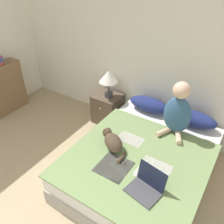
{
  "coord_description": "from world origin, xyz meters",
  "views": [
    {
      "loc": [
        1.34,
        0.64,
        2.51
      ],
      "look_at": [
        -0.02,
        2.75,
        0.82
      ],
      "focal_mm": 38.0,
      "sensor_mm": 36.0,
      "label": 1
    }
  ],
  "objects_px": {
    "pillow_near": "(149,104)",
    "cat_tabby": "(112,141)",
    "table_lamp": "(109,78)",
    "bookshelf": "(3,89)",
    "pillow_far": "(194,119)",
    "nightstand": "(107,108)",
    "person_sitting": "(178,111)",
    "bed": "(143,163)",
    "laptop_open": "(146,187)"
  },
  "relations": [
    {
      "from": "pillow_near",
      "to": "cat_tabby",
      "type": "bearing_deg",
      "value": -90.48
    },
    {
      "from": "table_lamp",
      "to": "bookshelf",
      "type": "height_order",
      "value": "table_lamp"
    },
    {
      "from": "pillow_far",
      "to": "cat_tabby",
      "type": "relative_size",
      "value": 1.52
    },
    {
      "from": "pillow_near",
      "to": "cat_tabby",
      "type": "height_order",
      "value": "pillow_near"
    },
    {
      "from": "pillow_far",
      "to": "pillow_near",
      "type": "bearing_deg",
      "value": 180.0
    },
    {
      "from": "nightstand",
      "to": "pillow_far",
      "type": "bearing_deg",
      "value": 1.77
    },
    {
      "from": "person_sitting",
      "to": "pillow_far",
      "type": "bearing_deg",
      "value": 59.98
    },
    {
      "from": "pillow_near",
      "to": "nightstand",
      "type": "distance_m",
      "value": 0.81
    },
    {
      "from": "person_sitting",
      "to": "table_lamp",
      "type": "bearing_deg",
      "value": 169.09
    },
    {
      "from": "bed",
      "to": "pillow_far",
      "type": "bearing_deg",
      "value": 67.76
    },
    {
      "from": "pillow_near",
      "to": "nightstand",
      "type": "bearing_deg",
      "value": -176.57
    },
    {
      "from": "person_sitting",
      "to": "bookshelf",
      "type": "relative_size",
      "value": 0.82
    },
    {
      "from": "laptop_open",
      "to": "nightstand",
      "type": "xyz_separation_m",
      "value": [
        -1.38,
        1.34,
        -0.26
      ]
    },
    {
      "from": "pillow_near",
      "to": "cat_tabby",
      "type": "distance_m",
      "value": 1.02
    },
    {
      "from": "pillow_far",
      "to": "nightstand",
      "type": "height_order",
      "value": "pillow_far"
    },
    {
      "from": "pillow_far",
      "to": "bookshelf",
      "type": "distance_m",
      "value": 3.32
    },
    {
      "from": "cat_tabby",
      "to": "nightstand",
      "type": "height_order",
      "value": "cat_tabby"
    },
    {
      "from": "laptop_open",
      "to": "nightstand",
      "type": "height_order",
      "value": "laptop_open"
    },
    {
      "from": "pillow_far",
      "to": "bookshelf",
      "type": "xyz_separation_m",
      "value": [
        -3.22,
        -0.8,
        -0.11
      ]
    },
    {
      "from": "pillow_near",
      "to": "cat_tabby",
      "type": "relative_size",
      "value": 1.52
    },
    {
      "from": "cat_tabby",
      "to": "pillow_far",
      "type": "bearing_deg",
      "value": -94.93
    },
    {
      "from": "pillow_near",
      "to": "pillow_far",
      "type": "xyz_separation_m",
      "value": [
        0.7,
        0.0,
        0.0
      ]
    },
    {
      "from": "cat_tabby",
      "to": "pillow_near",
      "type": "bearing_deg",
      "value": -60.75
    },
    {
      "from": "bookshelf",
      "to": "nightstand",
      "type": "bearing_deg",
      "value": 23.06
    },
    {
      "from": "bed",
      "to": "laptop_open",
      "type": "relative_size",
      "value": 5.3
    },
    {
      "from": "nightstand",
      "to": "bookshelf",
      "type": "xyz_separation_m",
      "value": [
        -1.78,
        -0.76,
        0.2
      ]
    },
    {
      "from": "cat_tabby",
      "to": "laptop_open",
      "type": "bearing_deg",
      "value": -179.66
    },
    {
      "from": "person_sitting",
      "to": "cat_tabby",
      "type": "xyz_separation_m",
      "value": [
        -0.54,
        -0.73,
        -0.23
      ]
    },
    {
      "from": "pillow_far",
      "to": "cat_tabby",
      "type": "bearing_deg",
      "value": -124.65
    },
    {
      "from": "person_sitting",
      "to": "laptop_open",
      "type": "bearing_deg",
      "value": -84.63
    },
    {
      "from": "table_lamp",
      "to": "pillow_far",
      "type": "bearing_deg",
      "value": 2.22
    },
    {
      "from": "nightstand",
      "to": "person_sitting",
      "type": "bearing_deg",
      "value": -11.04
    },
    {
      "from": "pillow_far",
      "to": "person_sitting",
      "type": "relative_size",
      "value": 0.85
    },
    {
      "from": "bed",
      "to": "nightstand",
      "type": "height_order",
      "value": "nightstand"
    },
    {
      "from": "laptop_open",
      "to": "bookshelf",
      "type": "relative_size",
      "value": 0.42
    },
    {
      "from": "person_sitting",
      "to": "nightstand",
      "type": "xyz_separation_m",
      "value": [
        -1.28,
        0.25,
        -0.54
      ]
    },
    {
      "from": "bed",
      "to": "person_sitting",
      "type": "distance_m",
      "value": 0.82
    },
    {
      "from": "bed",
      "to": "pillow_near",
      "type": "bearing_deg",
      "value": 112.24
    },
    {
      "from": "laptop_open",
      "to": "nightstand",
      "type": "distance_m",
      "value": 1.94
    },
    {
      "from": "cat_tabby",
      "to": "bookshelf",
      "type": "height_order",
      "value": "bookshelf"
    },
    {
      "from": "pillow_near",
      "to": "pillow_far",
      "type": "relative_size",
      "value": 1.0
    },
    {
      "from": "pillow_near",
      "to": "bookshelf",
      "type": "relative_size",
      "value": 0.7
    },
    {
      "from": "bed",
      "to": "bookshelf",
      "type": "height_order",
      "value": "bookshelf"
    },
    {
      "from": "bed",
      "to": "pillow_near",
      "type": "xyz_separation_m",
      "value": [
        -0.35,
        0.86,
        0.34
      ]
    },
    {
      "from": "bed",
      "to": "person_sitting",
      "type": "xyz_separation_m",
      "value": [
        0.18,
        0.56,
        0.57
      ]
    },
    {
      "from": "bed",
      "to": "pillow_near",
      "type": "relative_size",
      "value": 3.18
    },
    {
      "from": "laptop_open",
      "to": "person_sitting",
      "type": "bearing_deg",
      "value": 106.35
    },
    {
      "from": "bookshelf",
      "to": "laptop_open",
      "type": "bearing_deg",
      "value": -10.47
    },
    {
      "from": "pillow_far",
      "to": "laptop_open",
      "type": "bearing_deg",
      "value": -92.77
    },
    {
      "from": "table_lamp",
      "to": "laptop_open",
      "type": "bearing_deg",
      "value": -44.77
    }
  ]
}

